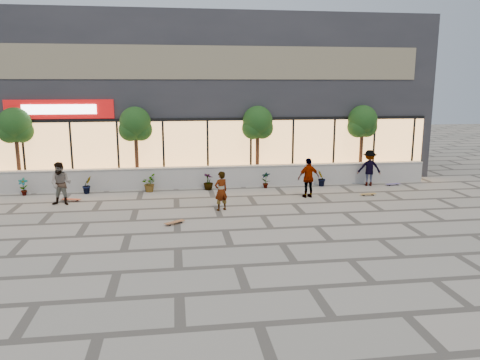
{
  "coord_description": "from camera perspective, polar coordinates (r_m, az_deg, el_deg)",
  "views": [
    {
      "loc": [
        -1.64,
        -15.4,
        4.94
      ],
      "look_at": [
        0.84,
        2.25,
        1.3
      ],
      "focal_mm": 35.0,
      "sensor_mm": 36.0,
      "label": 1
    }
  ],
  "objects": [
    {
      "name": "planter_wall",
      "position": [
        22.89,
        -3.75,
        0.39
      ],
      "size": [
        22.0,
        0.42,
        1.04
      ],
      "color": "#BAB6B1",
      "rests_on": "ground"
    },
    {
      "name": "retail_building",
      "position": [
        27.95,
        -4.72,
        10.08
      ],
      "size": [
        24.0,
        9.17,
        8.5
      ],
      "color": "#27272D",
      "rests_on": "ground"
    },
    {
      "name": "tree_midwest",
      "position": [
        23.26,
        -12.64,
        6.44
      ],
      "size": [
        1.6,
        1.5,
        3.92
      ],
      "color": "#472919",
      "rests_on": "ground"
    },
    {
      "name": "shrub_f",
      "position": [
        23.44,
        9.9,
        0.21
      ],
      "size": [
        0.55,
        0.57,
        0.81
      ],
      "primitive_type": "imported",
      "rotation": [
        0.0,
        0.0,
        4.1
      ],
      "color": "#133D16",
      "rests_on": "ground"
    },
    {
      "name": "skateboard_center",
      "position": [
        17.08,
        -7.99,
        -5.11
      ],
      "size": [
        0.77,
        0.63,
        0.1
      ],
      "rotation": [
        0.0,
        0.0,
        0.61
      ],
      "color": "brown",
      "rests_on": "ground"
    },
    {
      "name": "shrub_d",
      "position": [
        22.37,
        -3.89,
        -0.18
      ],
      "size": [
        0.64,
        0.64,
        0.81
      ],
      "primitive_type": "imported",
      "rotation": [
        0.0,
        0.0,
        2.46
      ],
      "color": "#133D16",
      "rests_on": "ground"
    },
    {
      "name": "skater_center",
      "position": [
        18.63,
        -2.33,
        -1.34
      ],
      "size": [
        0.69,
        0.59,
        1.59
      ],
      "primitive_type": "imported",
      "rotation": [
        0.0,
        0.0,
        3.6
      ],
      "color": "white",
      "rests_on": "ground"
    },
    {
      "name": "tree_mideast",
      "position": [
        23.55,
        2.16,
        6.77
      ],
      "size": [
        1.6,
        1.5,
        3.92
      ],
      "color": "#472919",
      "rests_on": "ground"
    },
    {
      "name": "skater_right_far",
      "position": [
        24.05,
        15.48,
        1.43
      ],
      "size": [
        1.27,
        0.89,
        1.79
      ],
      "primitive_type": "imported",
      "rotation": [
        0.0,
        0.0,
        2.93
      ],
      "color": "maroon",
      "rests_on": "ground"
    },
    {
      "name": "skateboard_left",
      "position": [
        21.49,
        -19.87,
        -2.23
      ],
      "size": [
        0.85,
        0.44,
        0.1
      ],
      "rotation": [
        0.0,
        0.0,
        -0.29
      ],
      "color": "#CF4726",
      "rests_on": "ground"
    },
    {
      "name": "ground",
      "position": [
        16.26,
        -1.84,
        -6.16
      ],
      "size": [
        80.0,
        80.0,
        0.0
      ],
      "primitive_type": "plane",
      "color": "gray",
      "rests_on": "ground"
    },
    {
      "name": "tree_west",
      "position": [
        24.33,
        -25.73,
        5.8
      ],
      "size": [
        1.6,
        1.5,
        3.92
      ],
      "color": "#472919",
      "rests_on": "ground"
    },
    {
      "name": "shrub_b",
      "position": [
        22.69,
        -18.14,
        -0.57
      ],
      "size": [
        0.57,
        0.57,
        0.81
      ],
      "primitive_type": "imported",
      "rotation": [
        0.0,
        0.0,
        0.82
      ],
      "color": "#133D16",
      "rests_on": "ground"
    },
    {
      "name": "shrub_e",
      "position": [
        22.74,
        3.16,
        0.02
      ],
      "size": [
        0.46,
        0.35,
        0.81
      ],
      "primitive_type": "imported",
      "rotation": [
        0.0,
        0.0,
        3.28
      ],
      "color": "#133D16",
      "rests_on": "ground"
    },
    {
      "name": "skater_left",
      "position": [
        20.77,
        -20.99,
        -0.43
      ],
      "size": [
        0.97,
        0.8,
        1.81
      ],
      "primitive_type": "imported",
      "rotation": [
        0.0,
        0.0,
        -0.14
      ],
      "color": "#8D735A",
      "rests_on": "ground"
    },
    {
      "name": "skateboard_right_near",
      "position": [
        22.0,
        15.35,
        -1.66
      ],
      "size": [
        0.75,
        0.25,
        0.09
      ],
      "rotation": [
        0.0,
        0.0,
        0.08
      ],
      "color": "olive",
      "rests_on": "ground"
    },
    {
      "name": "shrub_a",
      "position": [
        23.35,
        -24.92,
        -0.75
      ],
      "size": [
        0.43,
        0.29,
        0.81
      ],
      "primitive_type": "imported",
      "color": "#133D16",
      "rests_on": "ground"
    },
    {
      "name": "shrub_c",
      "position": [
        22.36,
        -11.07,
        -0.38
      ],
      "size": [
        0.68,
        0.77,
        0.81
      ],
      "primitive_type": "imported",
      "rotation": [
        0.0,
        0.0,
        1.64
      ],
      "color": "#133D16",
      "rests_on": "ground"
    },
    {
      "name": "skateboard_right_far",
      "position": [
        24.58,
        18.16,
        -0.45
      ],
      "size": [
        0.8,
        0.31,
        0.09
      ],
      "rotation": [
        0.0,
        0.0,
        0.15
      ],
      "color": "#544681",
      "rests_on": "ground"
    },
    {
      "name": "tree_east",
      "position": [
        25.11,
        14.7,
        6.7
      ],
      "size": [
        1.6,
        1.5,
        3.92
      ],
      "color": "#472919",
      "rests_on": "ground"
    },
    {
      "name": "skater_right_near",
      "position": [
        20.95,
        8.36,
        0.26
      ],
      "size": [
        1.11,
        0.64,
        1.77
      ],
      "primitive_type": "imported",
      "rotation": [
        0.0,
        0.0,
        3.35
      ],
      "color": "silver",
      "rests_on": "ground"
    }
  ]
}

